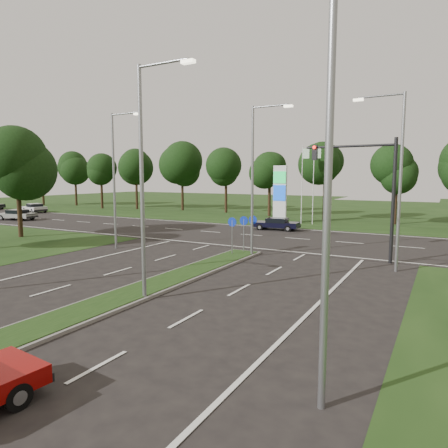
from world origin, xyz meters
The scene contains 16 objects.
verge_far centered at (0.00, 55.00, 0.00)m, with size 160.00×50.00×0.02m, color black.
cross_road centered at (0.00, 24.00, 0.00)m, with size 160.00×12.00×0.02m, color black.
median_kerb centered at (0.00, 4.00, 0.06)m, with size 2.00×26.00×0.12m, color slate.
streetlight_median_near centered at (1.00, 6.00, 5.08)m, with size 2.53×0.22×9.00m.
streetlight_median_far centered at (1.00, 16.00, 5.08)m, with size 2.53×0.22×9.00m.
streetlight_left_far centered at (-8.30, 14.00, 5.08)m, with size 2.53×0.22×9.00m.
streetlight_right_far centered at (8.80, 16.00, 5.08)m, with size 2.53×0.22×9.00m.
streetlight_right_near centered at (8.80, 2.00, 5.08)m, with size 2.53×0.22×9.00m.
traffic_signal centered at (7.19, 18.00, 4.65)m, with size 5.10×0.42×7.00m.
median_signs centered at (0.00, 16.40, 1.71)m, with size 1.16×1.76×2.38m.
gas_pylon centered at (-3.79, 33.05, 3.20)m, with size 5.80×1.26×8.00m.
tree_left_far centered at (-17.90, 13.93, 6.11)m, with size 5.20×5.20×8.86m.
treeline_far centered at (0.10, 39.93, 6.83)m, with size 6.00×6.00×9.90m.
navy_sedan centered at (-2.36, 28.00, 0.61)m, with size 4.22×2.01×1.13m.
far_car_a centered at (-31.01, 21.71, 0.65)m, with size 4.47×2.69×1.20m.
far_car_b centered at (-38.09, 28.99, 0.65)m, with size 4.56×2.83×1.22m.
Camera 1 is at (11.06, -5.91, 4.85)m, focal length 32.00 mm.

